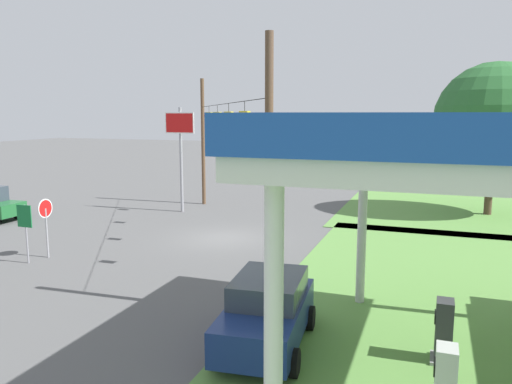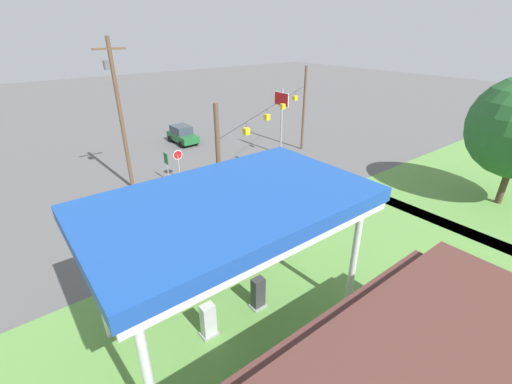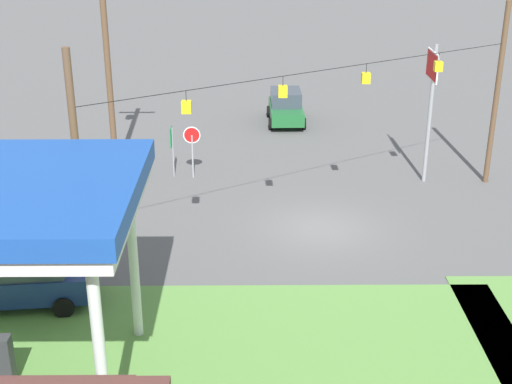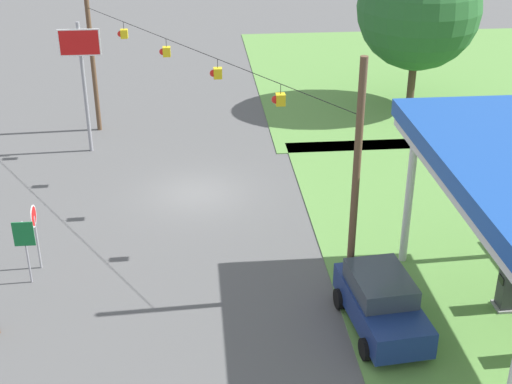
# 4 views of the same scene
# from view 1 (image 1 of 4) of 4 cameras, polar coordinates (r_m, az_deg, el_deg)

# --- Properties ---
(ground_plane) EXTENTS (160.00, 160.00, 0.00)m
(ground_plane) POSITION_cam_1_polar(r_m,az_deg,el_deg) (24.36, -3.69, -5.30)
(ground_plane) COLOR #565656
(gas_station_canopy) EXTENTS (10.42, 6.31, 6.00)m
(gas_station_canopy) POSITION_cam_1_polar(r_m,az_deg,el_deg) (10.94, 22.08, 5.61)
(gas_station_canopy) COLOR silver
(gas_station_canopy) RESTS_ON ground
(fuel_pump_near) EXTENTS (0.71, 0.56, 1.58)m
(fuel_pump_near) POSITION_cam_1_polar(r_m,az_deg,el_deg) (13.28, 20.65, -14.87)
(fuel_pump_near) COLOR gray
(fuel_pump_near) RESTS_ON ground
(car_at_pumps_front) EXTENTS (4.40, 2.43, 1.82)m
(car_at_pumps_front) POSITION_cam_1_polar(r_m,az_deg,el_deg) (13.23, 1.31, -13.45)
(car_at_pumps_front) COLOR navy
(car_at_pumps_front) RESTS_ON ground
(stop_sign_roadside) EXTENTS (0.80, 0.08, 2.50)m
(stop_sign_roadside) POSITION_cam_1_polar(r_m,az_deg,el_deg) (22.51, -22.91, -2.45)
(stop_sign_roadside) COLOR #99999E
(stop_sign_roadside) RESTS_ON ground
(stop_sign_overhead) EXTENTS (0.22, 1.92, 6.37)m
(stop_sign_overhead) POSITION_cam_1_polar(r_m,az_deg,el_deg) (30.61, -8.66, 6.05)
(stop_sign_overhead) COLOR gray
(stop_sign_overhead) RESTS_ON ground
(route_sign) EXTENTS (0.10, 0.70, 2.40)m
(route_sign) POSITION_cam_1_polar(r_m,az_deg,el_deg) (21.97, -24.90, -3.12)
(route_sign) COLOR gray
(route_sign) RESTS_ON ground
(signal_span_gantry) EXTENTS (16.55, 10.24, 8.24)m
(signal_span_gantry) POSITION_cam_1_polar(r_m,az_deg,el_deg) (23.67, -3.83, 5.33)
(signal_span_gantry) COLOR brown
(signal_span_gantry) RESTS_ON ground
(tree_west_verge) EXTENTS (6.81, 6.81, 8.97)m
(tree_west_verge) POSITION_cam_1_polar(r_m,az_deg,el_deg) (32.38, 25.56, 7.31)
(tree_west_verge) COLOR #4C3828
(tree_west_verge) RESTS_ON ground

